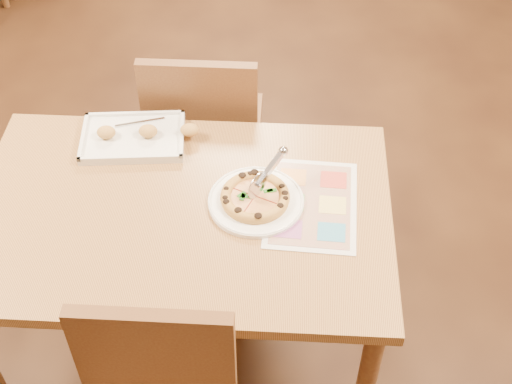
# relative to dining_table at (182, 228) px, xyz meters

# --- Properties ---
(room) EXTENTS (7.00, 7.00, 7.00)m
(room) POSITION_rel_dining_table_xyz_m (0.00, 0.00, 0.72)
(room) COLOR #361F0F
(room) RESTS_ON ground
(dining_table) EXTENTS (1.30, 0.85, 0.72)m
(dining_table) POSITION_rel_dining_table_xyz_m (0.00, 0.00, 0.00)
(dining_table) COLOR #A77A42
(dining_table) RESTS_ON ground
(chair_far) EXTENTS (0.42, 0.42, 0.47)m
(chair_far) POSITION_rel_dining_table_xyz_m (-0.00, 0.60, -0.07)
(chair_far) COLOR brown
(chair_far) RESTS_ON ground
(plate) EXTENTS (0.35, 0.35, 0.02)m
(plate) POSITION_rel_dining_table_xyz_m (0.23, 0.04, 0.09)
(plate) COLOR white
(plate) RESTS_ON dining_table
(pizza) EXTENTS (0.22, 0.22, 0.03)m
(pizza) POSITION_rel_dining_table_xyz_m (0.23, 0.04, 0.11)
(pizza) COLOR gold
(pizza) RESTS_ON plate
(pizza_cutter) EXTENTS (0.11, 0.15, 0.10)m
(pizza_cutter) POSITION_rel_dining_table_xyz_m (0.26, 0.08, 0.18)
(pizza_cutter) COLOR silver
(pizza_cutter) RESTS_ON pizza
(appetizer_tray) EXTENTS (0.41, 0.27, 0.06)m
(appetizer_tray) POSITION_rel_dining_table_xyz_m (-0.19, 0.31, 0.10)
(appetizer_tray) COLOR silver
(appetizer_tray) RESTS_ON dining_table
(menu) EXTENTS (0.30, 0.40, 0.00)m
(menu) POSITION_rel_dining_table_xyz_m (0.40, 0.04, 0.09)
(menu) COLOR silver
(menu) RESTS_ON dining_table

